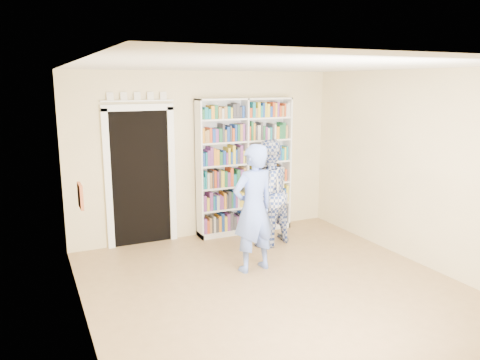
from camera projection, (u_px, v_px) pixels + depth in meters
The scene contains 11 objects.
floor at pixel (280, 292), 5.74m from camera, with size 5.00×5.00×0.00m, color olive.
ceiling at pixel (285, 66), 5.18m from camera, with size 5.00×5.00×0.00m, color white.
wall_back at pixel (206, 155), 7.68m from camera, with size 4.50×4.50×0.00m, color beige.
wall_left at pixel (81, 206), 4.53m from camera, with size 5.00×5.00×0.00m, color beige.
wall_right at pixel (425, 170), 6.39m from camera, with size 5.00×5.00×0.00m, color beige.
bookshelf at pixel (244, 166), 7.84m from camera, with size 1.65×0.31×2.27m.
doorway at pixel (140, 171), 7.24m from camera, with size 1.10×0.08×2.43m.
wall_art at pixel (80, 196), 4.71m from camera, with size 0.03×0.25×0.25m, color brown.
man_blue at pixel (253, 208), 6.24m from camera, with size 0.63×0.42×1.74m, color #6988EA.
man_plaid at pixel (267, 193), 7.26m from camera, with size 0.81×0.63×1.67m, color #2E438E.
paper_sheet at pixel (281, 179), 7.08m from camera, with size 0.23×0.01×0.32m, color white.
Camera 1 is at (-2.70, -4.63, 2.52)m, focal length 35.00 mm.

